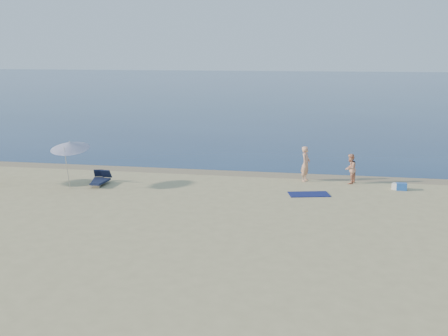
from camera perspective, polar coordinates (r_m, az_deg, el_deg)
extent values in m
cube|color=#0C2248|center=(111.58, 9.04, 8.21)|extent=(240.00, 160.00, 0.01)
cube|color=#847254|center=(31.68, 3.85, -0.63)|extent=(240.00, 1.60, 0.00)
imported|color=tan|center=(30.12, 8.29, 0.43)|extent=(0.60, 0.77, 1.87)
imported|color=tan|center=(30.00, 12.71, -0.07)|extent=(0.82, 0.92, 1.58)
cube|color=#0E1449|center=(27.49, 8.62, -2.65)|extent=(2.13, 1.51, 0.03)
cube|color=silver|center=(29.42, 17.08, -1.80)|extent=(0.47, 0.44, 0.32)
cube|color=#2054AF|center=(29.38, 17.58, -1.81)|extent=(0.51, 0.36, 0.36)
cylinder|color=silver|center=(29.01, -15.66, -0.04)|extent=(0.07, 0.49, 2.23)
cone|color=white|center=(29.20, -15.39, 2.23)|extent=(2.05, 2.08, 0.72)
sphere|color=silver|center=(29.17, -15.41, 2.60)|extent=(0.06, 0.06, 0.06)
cube|color=#121832|center=(29.93, -12.74, -1.26)|extent=(0.85, 1.44, 0.09)
cube|color=#121832|center=(30.53, -12.59, -0.50)|extent=(0.57, 0.45, 0.44)
cylinder|color=#A5A5AD|center=(29.93, -12.35, -1.44)|extent=(0.03, 0.03, 0.20)
cube|color=#131A35|center=(29.61, -12.46, -1.36)|extent=(0.58, 1.46, 0.10)
cube|color=#131A35|center=(30.19, -11.90, -0.57)|extent=(0.54, 0.37, 0.46)
cylinder|color=#A5A5AD|center=(29.55, -12.08, -1.58)|extent=(0.03, 0.03, 0.21)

